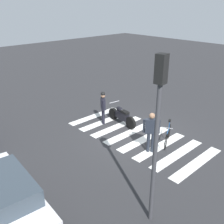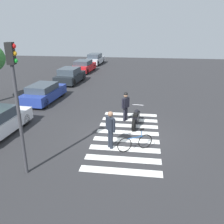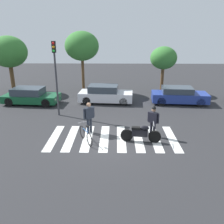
{
  "view_description": "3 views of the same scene",
  "coord_description": "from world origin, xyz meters",
  "px_view_note": "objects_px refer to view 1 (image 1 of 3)",
  "views": [
    {
      "loc": [
        -7.25,
        8.41,
        5.93
      ],
      "look_at": [
        0.81,
        0.87,
        1.22
      ],
      "focal_mm": 42.21,
      "sensor_mm": 36.0,
      "label": 1
    },
    {
      "loc": [
        -11.21,
        -0.75,
        5.4
      ],
      "look_at": [
        0.82,
        0.87,
        0.97
      ],
      "focal_mm": 39.18,
      "sensor_mm": 36.0,
      "label": 2
    },
    {
      "loc": [
        0.15,
        -11.36,
        5.43
      ],
      "look_at": [
        -0.06,
        1.04,
        1.11
      ],
      "focal_mm": 37.59,
      "sensor_mm": 36.0,
      "label": 3
    }
  ],
  "objects_px": {
    "officer_by_motorcycle": "(103,105)",
    "leaning_bicycle": "(168,135)",
    "car_white_van": "(2,198)",
    "officer_on_foot": "(151,130)",
    "police_motorcycle": "(122,116)",
    "traffic_light_pole": "(158,120)"
  },
  "relations": [
    {
      "from": "leaning_bicycle",
      "to": "officer_on_foot",
      "type": "height_order",
      "value": "officer_on_foot"
    },
    {
      "from": "police_motorcycle",
      "to": "officer_on_foot",
      "type": "relative_size",
      "value": 1.16
    },
    {
      "from": "officer_on_foot",
      "to": "police_motorcycle",
      "type": "bearing_deg",
      "value": -20.84
    },
    {
      "from": "police_motorcycle",
      "to": "traffic_light_pole",
      "type": "distance_m",
      "value": 7.02
    },
    {
      "from": "leaning_bicycle",
      "to": "officer_by_motorcycle",
      "type": "height_order",
      "value": "officer_by_motorcycle"
    },
    {
      "from": "police_motorcycle",
      "to": "car_white_van",
      "type": "height_order",
      "value": "car_white_van"
    },
    {
      "from": "leaning_bicycle",
      "to": "officer_by_motorcycle",
      "type": "distance_m",
      "value": 3.64
    },
    {
      "from": "officer_on_foot",
      "to": "officer_by_motorcycle",
      "type": "height_order",
      "value": "officer_on_foot"
    },
    {
      "from": "officer_on_foot",
      "to": "traffic_light_pole",
      "type": "relative_size",
      "value": 0.37
    },
    {
      "from": "leaning_bicycle",
      "to": "officer_on_foot",
      "type": "distance_m",
      "value": 1.3
    },
    {
      "from": "officer_by_motorcycle",
      "to": "car_white_van",
      "type": "relative_size",
      "value": 0.4
    },
    {
      "from": "officer_on_foot",
      "to": "car_white_van",
      "type": "distance_m",
      "value": 6.02
    },
    {
      "from": "leaning_bicycle",
      "to": "car_white_van",
      "type": "height_order",
      "value": "car_white_van"
    },
    {
      "from": "car_white_van",
      "to": "traffic_light_pole",
      "type": "relative_size",
      "value": 0.89
    },
    {
      "from": "officer_by_motorcycle",
      "to": "car_white_van",
      "type": "bearing_deg",
      "value": 113.89
    },
    {
      "from": "leaning_bicycle",
      "to": "traffic_light_pole",
      "type": "height_order",
      "value": "traffic_light_pole"
    },
    {
      "from": "police_motorcycle",
      "to": "officer_by_motorcycle",
      "type": "height_order",
      "value": "officer_by_motorcycle"
    },
    {
      "from": "leaning_bicycle",
      "to": "traffic_light_pole",
      "type": "relative_size",
      "value": 0.32
    },
    {
      "from": "car_white_van",
      "to": "traffic_light_pole",
      "type": "xyz_separation_m",
      "value": [
        -3.02,
        -3.08,
        2.54
      ]
    },
    {
      "from": "officer_by_motorcycle",
      "to": "leaning_bicycle",
      "type": "bearing_deg",
      "value": -168.29
    },
    {
      "from": "officer_by_motorcycle",
      "to": "car_white_van",
      "type": "distance_m",
      "value": 6.98
    },
    {
      "from": "car_white_van",
      "to": "leaning_bicycle",
      "type": "bearing_deg",
      "value": -95.56
    }
  ]
}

